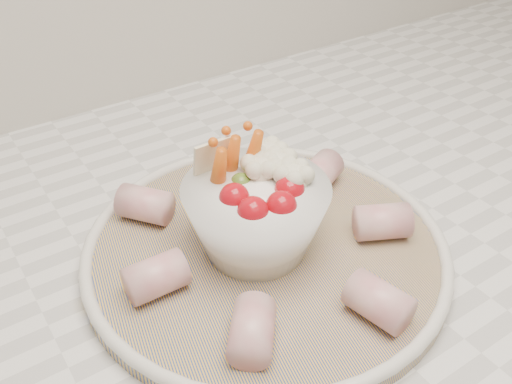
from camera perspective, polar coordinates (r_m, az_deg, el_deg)
serving_platter at (r=0.55m, az=0.99°, el=-5.61°), size 0.41×0.41×0.02m
veggie_bowl at (r=0.52m, az=0.08°, el=-1.98°), size 0.13×0.13×0.11m
cured_meat_rolls at (r=0.54m, az=0.91°, el=-3.96°), size 0.27×0.30×0.03m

